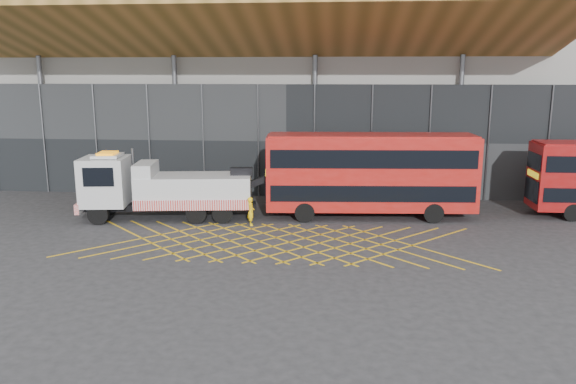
# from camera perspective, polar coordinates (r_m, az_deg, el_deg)

# --- Properties ---
(ground_plane) EXTENTS (120.00, 120.00, 0.00)m
(ground_plane) POSITION_cam_1_polar(r_m,az_deg,el_deg) (30.22, -5.95, -4.94)
(ground_plane) COLOR #29292C
(road_markings) EXTENTS (21.56, 7.16, 0.01)m
(road_markings) POSITION_cam_1_polar(r_m,az_deg,el_deg) (29.87, -1.41, -5.07)
(road_markings) COLOR yellow
(road_markings) RESTS_ON ground_plane
(construction_building) EXTENTS (55.00, 23.97, 18.00)m
(construction_building) POSITION_cam_1_polar(r_m,az_deg,el_deg) (46.91, 0.53, 12.24)
(construction_building) COLOR gray
(construction_building) RESTS_ON ground_plane
(recovery_truck) EXTENTS (12.16, 4.06, 4.21)m
(recovery_truck) POSITION_cam_1_polar(r_m,az_deg,el_deg) (34.92, -12.79, 0.42)
(recovery_truck) COLOR black
(recovery_truck) RESTS_ON ground_plane
(bus_towed) EXTENTS (12.83, 3.78, 5.15)m
(bus_towed) POSITION_cam_1_polar(r_m,az_deg,el_deg) (34.68, 8.34, 2.05)
(bus_towed) COLOR #AD140F
(bus_towed) RESTS_ON ground_plane
(worker) EXTENTS (0.56, 0.70, 1.69)m
(worker) POSITION_cam_1_polar(r_m,az_deg,el_deg) (32.93, -3.79, -1.96)
(worker) COLOR yellow
(worker) RESTS_ON ground_plane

